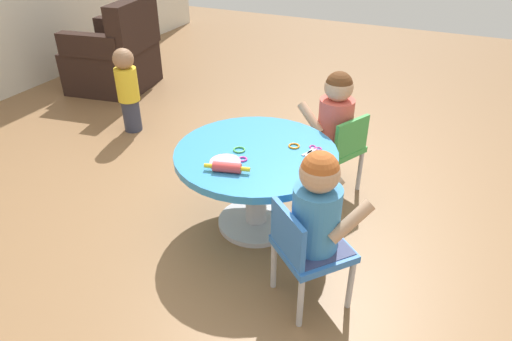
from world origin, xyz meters
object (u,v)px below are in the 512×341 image
(child_chair_left, at_px, (307,249))
(rolling_pin, at_px, (227,167))
(seated_child_left, at_px, (318,206))
(armchair_dark, at_px, (116,57))
(craft_table, at_px, (256,170))
(toddler_standing, at_px, (128,88))
(child_chair_right, at_px, (337,149))
(craft_scissors, at_px, (313,150))
(seated_child_right, at_px, (336,113))

(child_chair_left, relative_size, rolling_pin, 2.35)
(seated_child_left, bearing_deg, armchair_dark, 55.18)
(craft_table, relative_size, toddler_standing, 1.30)
(toddler_standing, bearing_deg, child_chair_right, -95.66)
(seated_child_left, xyz_separation_m, child_chair_right, (0.94, 0.17, -0.23))
(armchair_dark, bearing_deg, child_chair_right, -109.88)
(armchair_dark, xyz_separation_m, toddler_standing, (-0.71, -0.72, 0.05))
(child_chair_right, bearing_deg, seated_child_left, -169.89)
(child_chair_left, bearing_deg, rolling_pin, 70.12)
(child_chair_left, relative_size, child_chair_right, 1.00)
(craft_table, xyz_separation_m, child_chair_right, (0.54, -0.31, -0.06))
(toddler_standing, bearing_deg, seated_child_left, -120.19)
(craft_scissors, bearing_deg, toddler_standing, 71.33)
(toddler_standing, bearing_deg, craft_scissors, -108.67)
(rolling_pin, bearing_deg, seated_child_left, -105.86)
(seated_child_right, bearing_deg, child_chair_left, -169.82)
(rolling_pin, xyz_separation_m, craft_scissors, (0.39, -0.31, -0.02))
(craft_table, relative_size, child_chair_left, 1.63)
(toddler_standing, bearing_deg, craft_table, -116.37)
(craft_table, height_order, child_chair_right, child_chair_right)
(craft_scissors, bearing_deg, craft_table, 116.19)
(craft_scissors, bearing_deg, seated_child_right, 0.38)
(child_chair_right, bearing_deg, toddler_standing, 84.34)
(rolling_pin, bearing_deg, child_chair_right, -23.59)
(rolling_pin, bearing_deg, child_chair_left, -109.88)
(child_chair_left, height_order, seated_child_left, seated_child_left)
(seated_child_left, height_order, craft_scissors, seated_child_left)
(craft_table, distance_m, rolling_pin, 0.29)
(child_chair_left, height_order, seated_child_right, seated_child_right)
(child_chair_left, bearing_deg, craft_table, 46.19)
(toddler_standing, xyz_separation_m, craft_scissors, (-0.58, -1.70, 0.13))
(child_chair_right, xyz_separation_m, rolling_pin, (-0.79, 0.35, 0.21))
(seated_child_left, bearing_deg, toddler_standing, 59.81)
(toddler_standing, height_order, craft_scissors, toddler_standing)
(child_chair_left, distance_m, seated_child_left, 0.23)
(armchair_dark, relative_size, craft_scissors, 6.06)
(seated_child_right, bearing_deg, craft_table, 154.09)
(craft_table, relative_size, seated_child_right, 1.72)
(child_chair_left, distance_m, seated_child_right, 1.02)
(rolling_pin, bearing_deg, craft_scissors, -38.92)
(craft_table, distance_m, seated_child_left, 0.64)
(child_chair_left, height_order, toddler_standing, toddler_standing)
(craft_table, relative_size, child_chair_right, 1.63)
(craft_scissors, bearing_deg, seated_child_left, -159.42)
(toddler_standing, relative_size, craft_scissors, 4.79)
(seated_child_left, bearing_deg, child_chair_right, 10.11)
(seated_child_right, bearing_deg, toddler_standing, 84.81)
(seated_child_right, bearing_deg, craft_scissors, -179.62)
(seated_child_right, xyz_separation_m, rolling_pin, (-0.81, 0.31, -0.02))
(armchair_dark, relative_size, toddler_standing, 1.26)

